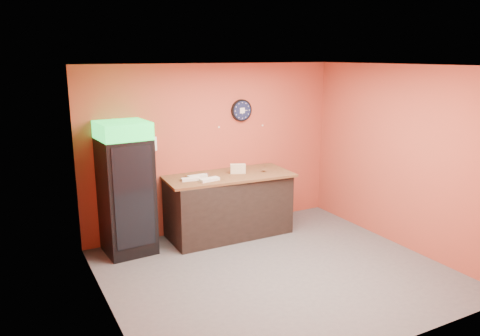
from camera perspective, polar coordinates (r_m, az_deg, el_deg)
floor at (r=6.67m, az=4.34°, el=-12.47°), size 4.50×4.50×0.00m
back_wall at (r=7.90m, az=-3.23°, el=2.45°), size 4.50×0.02×2.80m
left_wall at (r=5.36m, az=-16.23°, el=-3.52°), size 0.02×4.00×2.80m
right_wall at (r=7.60m, az=19.04°, el=1.27°), size 0.02×4.00×2.80m
ceiling at (r=5.99m, az=4.82°, el=12.34°), size 4.50×4.00×0.02m
beverage_cooler at (r=7.12m, az=-13.65°, el=-2.69°), size 0.74×0.75×2.00m
prep_counter at (r=7.77m, az=-1.42°, el=-4.63°), size 1.99×0.89×0.99m
wall_clock at (r=8.01m, az=0.19°, el=7.04°), size 0.38×0.06×0.38m
wall_phone at (r=7.44m, az=-10.60°, el=2.91°), size 0.12×0.11×0.22m
butcher_paper at (r=7.62m, az=-1.44°, el=-0.95°), size 2.14×1.08×0.04m
sub_roll_stack at (r=7.67m, az=-0.26°, el=-0.09°), size 0.26×0.18×0.16m
wrapped_sandwich_left at (r=7.29m, az=-6.04°, el=-1.37°), size 0.30×0.15×0.04m
wrapped_sandwich_mid at (r=7.24m, az=-3.75°, el=-1.41°), size 0.32×0.16×0.04m
wrapped_sandwich_right at (r=7.44m, az=-5.21°, el=-1.03°), size 0.31×0.13×0.04m
kitchen_tool at (r=7.52m, az=-4.01°, el=-0.80°), size 0.06×0.06×0.06m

